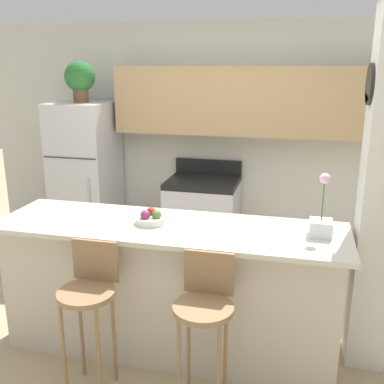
{
  "coord_description": "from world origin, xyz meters",
  "views": [
    {
      "loc": [
        0.87,
        -2.88,
        2.11
      ],
      "look_at": [
        0.0,
        0.7,
        1.05
      ],
      "focal_mm": 42.0,
      "sensor_mm": 36.0,
      "label": 1
    }
  ],
  "objects_px": {
    "refrigerator": "(87,178)",
    "stove_range": "(203,219)",
    "orchid_vase": "(321,222)",
    "bar_stool_left": "(89,295)",
    "potted_plant_on_fridge": "(80,79)",
    "fruit_bowl": "(151,218)",
    "trash_bin": "(125,245)",
    "bar_stool_right": "(205,310)"
  },
  "relations": [
    {
      "from": "bar_stool_right",
      "to": "potted_plant_on_fridge",
      "type": "distance_m",
      "value": 3.11
    },
    {
      "from": "refrigerator",
      "to": "potted_plant_on_fridge",
      "type": "relative_size",
      "value": 3.96
    },
    {
      "from": "refrigerator",
      "to": "bar_stool_right",
      "type": "xyz_separation_m",
      "value": [
        1.84,
        -2.17,
        -0.17
      ]
    },
    {
      "from": "trash_bin",
      "to": "potted_plant_on_fridge",
      "type": "bearing_deg",
      "value": 155.22
    },
    {
      "from": "orchid_vase",
      "to": "trash_bin",
      "type": "relative_size",
      "value": 1.13
    },
    {
      "from": "orchid_vase",
      "to": "bar_stool_left",
      "type": "bearing_deg",
      "value": -157.93
    },
    {
      "from": "bar_stool_left",
      "to": "orchid_vase",
      "type": "relative_size",
      "value": 2.35
    },
    {
      "from": "potted_plant_on_fridge",
      "to": "trash_bin",
      "type": "xyz_separation_m",
      "value": [
        0.53,
        -0.25,
        -1.76
      ]
    },
    {
      "from": "refrigerator",
      "to": "orchid_vase",
      "type": "distance_m",
      "value": 2.98
    },
    {
      "from": "stove_range",
      "to": "trash_bin",
      "type": "xyz_separation_m",
      "value": [
        -0.81,
        -0.29,
        -0.27
      ]
    },
    {
      "from": "refrigerator",
      "to": "stove_range",
      "type": "relative_size",
      "value": 1.59
    },
    {
      "from": "fruit_bowl",
      "to": "bar_stool_left",
      "type": "bearing_deg",
      "value": -114.03
    },
    {
      "from": "potted_plant_on_fridge",
      "to": "fruit_bowl",
      "type": "distance_m",
      "value": 2.29
    },
    {
      "from": "trash_bin",
      "to": "orchid_vase",
      "type": "bearing_deg",
      "value": -34.3
    },
    {
      "from": "bar_stool_right",
      "to": "fruit_bowl",
      "type": "relative_size",
      "value": 4.53
    },
    {
      "from": "refrigerator",
      "to": "fruit_bowl",
      "type": "relative_size",
      "value": 7.63
    },
    {
      "from": "refrigerator",
      "to": "trash_bin",
      "type": "height_order",
      "value": "refrigerator"
    },
    {
      "from": "bar_stool_right",
      "to": "stove_range",
      "type": "bearing_deg",
      "value": 102.63
    },
    {
      "from": "refrigerator",
      "to": "stove_range",
      "type": "distance_m",
      "value": 1.4
    },
    {
      "from": "refrigerator",
      "to": "potted_plant_on_fridge",
      "type": "height_order",
      "value": "potted_plant_on_fridge"
    },
    {
      "from": "bar_stool_right",
      "to": "potted_plant_on_fridge",
      "type": "bearing_deg",
      "value": 130.32
    },
    {
      "from": "refrigerator",
      "to": "potted_plant_on_fridge",
      "type": "distance_m",
      "value": 1.1
    },
    {
      "from": "refrigerator",
      "to": "orchid_vase",
      "type": "relative_size",
      "value": 3.96
    },
    {
      "from": "bar_stool_right",
      "to": "fruit_bowl",
      "type": "xyz_separation_m",
      "value": [
        -0.52,
        0.54,
        0.36
      ]
    },
    {
      "from": "bar_stool_right",
      "to": "refrigerator",
      "type": "bearing_deg",
      "value": 130.32
    },
    {
      "from": "stove_range",
      "to": "bar_stool_right",
      "type": "height_order",
      "value": "stove_range"
    },
    {
      "from": "bar_stool_left",
      "to": "bar_stool_right",
      "type": "bearing_deg",
      "value": 0.0
    },
    {
      "from": "trash_bin",
      "to": "bar_stool_left",
      "type": "bearing_deg",
      "value": -74.05
    },
    {
      "from": "fruit_bowl",
      "to": "trash_bin",
      "type": "bearing_deg",
      "value": 119.84
    },
    {
      "from": "refrigerator",
      "to": "bar_stool_left",
      "type": "relative_size",
      "value": 1.68
    },
    {
      "from": "bar_stool_left",
      "to": "fruit_bowl",
      "type": "relative_size",
      "value": 4.53
    },
    {
      "from": "stove_range",
      "to": "bar_stool_left",
      "type": "bearing_deg",
      "value": -96.76
    },
    {
      "from": "refrigerator",
      "to": "stove_range",
      "type": "height_order",
      "value": "refrigerator"
    },
    {
      "from": "stove_range",
      "to": "potted_plant_on_fridge",
      "type": "height_order",
      "value": "potted_plant_on_fridge"
    },
    {
      "from": "refrigerator",
      "to": "trash_bin",
      "type": "xyz_separation_m",
      "value": [
        0.53,
        -0.25,
        -0.66
      ]
    },
    {
      "from": "trash_bin",
      "to": "fruit_bowl",
      "type": "bearing_deg",
      "value": -60.16
    },
    {
      "from": "stove_range",
      "to": "fruit_bowl",
      "type": "xyz_separation_m",
      "value": [
        -0.02,
        -1.67,
        0.58
      ]
    },
    {
      "from": "potted_plant_on_fridge",
      "to": "refrigerator",
      "type": "bearing_deg",
      "value": -65.32
    },
    {
      "from": "potted_plant_on_fridge",
      "to": "fruit_bowl",
      "type": "height_order",
      "value": "potted_plant_on_fridge"
    },
    {
      "from": "bar_stool_left",
      "to": "bar_stool_right",
      "type": "xyz_separation_m",
      "value": [
        0.76,
        0.0,
        0.0
      ]
    },
    {
      "from": "stove_range",
      "to": "fruit_bowl",
      "type": "distance_m",
      "value": 1.76
    },
    {
      "from": "stove_range",
      "to": "potted_plant_on_fridge",
      "type": "bearing_deg",
      "value": -178.22
    }
  ]
}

